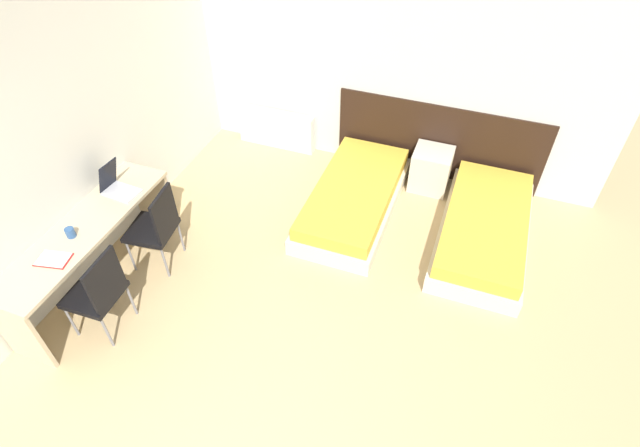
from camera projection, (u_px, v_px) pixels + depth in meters
wall_back at (380, 61)px, 5.54m from camera, size 5.34×0.05×2.70m
wall_left at (91, 120)px, 4.64m from camera, size 0.05×5.20×2.70m
headboard_panel at (438, 142)px, 5.91m from camera, size 2.44×0.03×0.96m
bed_near_window at (354, 198)px, 5.64m from camera, size 0.90×1.87×0.34m
bed_near_door at (484, 229)px, 5.28m from camera, size 0.90×1.87×0.34m
nightstand at (431, 169)px, 5.90m from camera, size 0.44×0.42×0.50m
radiator at (276, 129)px, 6.53m from camera, size 1.03×0.12×0.51m
desk at (88, 240)px, 4.58m from camera, size 0.51×1.93×0.74m
chair_near_laptop at (156, 225)px, 4.82m from camera, size 0.48×0.48×0.92m
chair_near_notebook at (98, 291)px, 4.23m from camera, size 0.44×0.44×0.92m
laptop at (117, 186)px, 4.78m from camera, size 0.35×0.25×0.33m
open_notebook at (53, 259)px, 4.17m from camera, size 0.30×0.23×0.02m
mug at (70, 233)px, 4.35m from camera, size 0.08×0.08×0.09m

